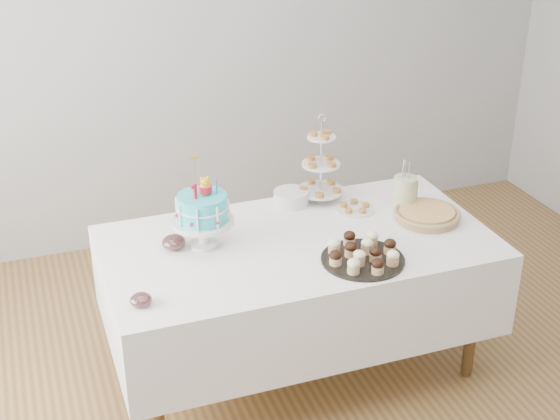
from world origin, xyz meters
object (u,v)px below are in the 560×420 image
object	(u,v)px
pastry_plate	(355,208)
jam_bowl_b	(174,242)
cupcake_tray	(363,253)
table	(298,280)
utensil_pitcher	(405,192)
pie	(427,214)
birthday_cake	(203,223)
tiered_stand	(321,165)
jam_bowl_a	(141,300)
plate_stack	(291,198)

from	to	relation	value
pastry_plate	jam_bowl_b	bearing A→B (deg)	-175.23
cupcake_tray	jam_bowl_b	bearing A→B (deg)	152.56
table	utensil_pitcher	xyz separation A→B (m)	(0.66, 0.14, 0.33)
table	pie	bearing A→B (deg)	-1.37
cupcake_tray	utensil_pitcher	bearing A→B (deg)	44.16
birthday_cake	tiered_stand	bearing A→B (deg)	2.29
pie	pastry_plate	distance (m)	0.38
pastry_plate	pie	bearing A→B (deg)	-37.08
cupcake_tray	pastry_plate	world-z (taller)	cupcake_tray
pastry_plate	jam_bowl_a	xyz separation A→B (m)	(-1.25, -0.53, 0.01)
pastry_plate	plate_stack	bearing A→B (deg)	147.32
cupcake_tray	jam_bowl_a	distance (m)	1.05
tiered_stand	utensil_pitcher	bearing A→B (deg)	-34.62
plate_stack	utensil_pitcher	size ratio (longest dim) A/B	0.69
table	pie	size ratio (longest dim) A/B	5.55
pie	jam_bowl_b	xyz separation A→B (m)	(-1.30, 0.15, 0.00)
pastry_plate	jam_bowl_a	size ratio (longest dim) A/B	2.21
cupcake_tray	utensil_pitcher	world-z (taller)	utensil_pitcher
tiered_stand	plate_stack	bearing A→B (deg)	-180.00
plate_stack	jam_bowl_a	bearing A→B (deg)	-143.16
jam_bowl_a	tiered_stand	bearing A→B (deg)	32.46
jam_bowl_b	utensil_pitcher	bearing A→B (deg)	0.52
tiered_stand	pastry_plate	world-z (taller)	tiered_stand
table	plate_stack	xyz separation A→B (m)	(0.11, 0.40, 0.26)
pastry_plate	jam_bowl_a	distance (m)	1.35
jam_bowl_b	table	bearing A→B (deg)	-12.22
plate_stack	jam_bowl_a	xyz separation A→B (m)	(-0.95, -0.71, -0.01)
table	utensil_pitcher	bearing A→B (deg)	12.02
jam_bowl_a	jam_bowl_b	distance (m)	0.51
table	plate_stack	distance (m)	0.49
cupcake_tray	jam_bowl_a	bearing A→B (deg)	-178.76
pie	jam_bowl_b	size ratio (longest dim) A/B	2.98
tiered_stand	plate_stack	distance (m)	0.24
tiered_stand	pie	bearing A→B (deg)	-44.36
plate_stack	birthday_cake	bearing A→B (deg)	-152.41
table	jam_bowl_b	bearing A→B (deg)	167.78
pie	jam_bowl_a	bearing A→B (deg)	-169.13
jam_bowl_a	utensil_pitcher	bearing A→B (deg)	16.87
table	tiered_stand	size ratio (longest dim) A/B	3.88
plate_stack	tiered_stand	bearing A→B (deg)	0.00
pie	plate_stack	distance (m)	0.73
jam_bowl_b	tiered_stand	bearing A→B (deg)	17.16
table	jam_bowl_b	size ratio (longest dim) A/B	16.56
table	cupcake_tray	xyz separation A→B (m)	(0.21, -0.29, 0.27)
pastry_plate	tiered_stand	bearing A→B (deg)	123.24
jam_bowl_a	birthday_cake	bearing A→B (deg)	47.15
birthday_cake	pastry_plate	size ratio (longest dim) A/B	2.20
cupcake_tray	jam_bowl_a	size ratio (longest dim) A/B	4.15
jam_bowl_b	utensil_pitcher	world-z (taller)	utensil_pitcher
plate_stack	pastry_plate	xyz separation A→B (m)	(0.29, -0.19, -0.02)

